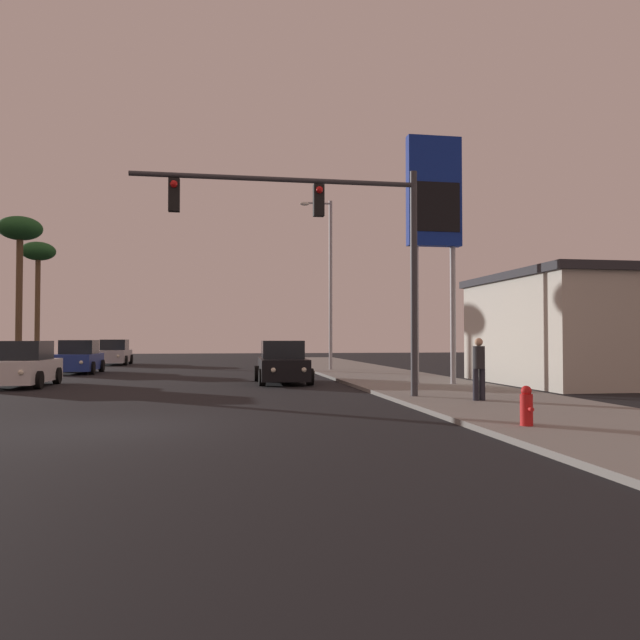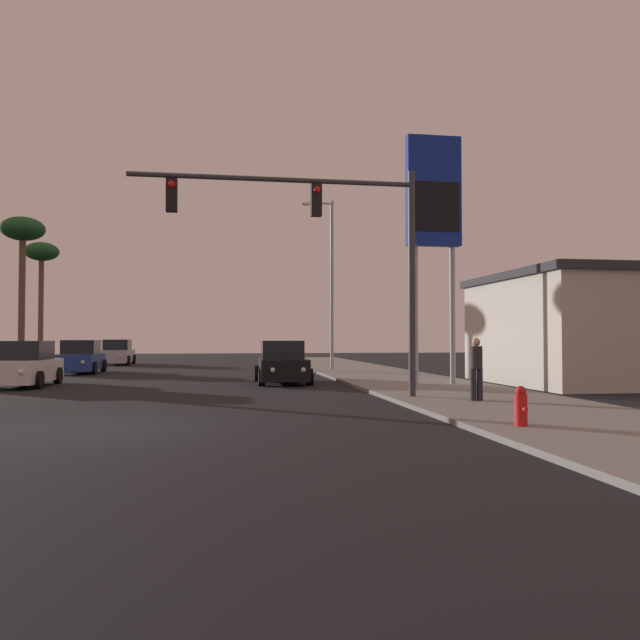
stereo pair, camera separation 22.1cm
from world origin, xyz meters
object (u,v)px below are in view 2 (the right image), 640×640
(gas_station_sign, at_px, (434,205))
(palm_tree_mid, at_px, (23,237))
(palm_tree_far, at_px, (41,258))
(traffic_light_mast, at_px, (332,233))
(car_white, at_px, (23,366))
(street_lamp, at_px, (329,275))
(car_black, at_px, (282,364))
(car_blue, at_px, (81,358))
(car_silver, at_px, (117,353))
(pedestrian_on_sidewalk, at_px, (476,366))
(fire_hydrant, at_px, (521,407))

(gas_station_sign, xyz_separation_m, palm_tree_mid, (-18.65, 15.45, 0.83))
(palm_tree_far, bearing_deg, traffic_light_mast, -61.96)
(car_white, bearing_deg, traffic_light_mast, 145.91)
(traffic_light_mast, xyz_separation_m, street_lamp, (2.60, 15.34, 0.35))
(street_lamp, distance_m, palm_tree_mid, 17.46)
(car_black, distance_m, car_blue, 12.76)
(car_silver, height_order, car_white, same)
(car_silver, distance_m, gas_station_sign, 26.92)
(street_lamp, distance_m, palm_tree_far, 23.51)
(pedestrian_on_sidewalk, distance_m, palm_tree_far, 37.37)
(car_blue, xyz_separation_m, palm_tree_far, (-5.69, 13.80, 6.74))
(car_white, distance_m, gas_station_sign, 16.19)
(car_blue, xyz_separation_m, fire_hydrant, (12.70, -22.08, -0.27))
(car_black, distance_m, pedestrian_on_sidewalk, 9.87)
(car_blue, distance_m, traffic_light_mast, 19.30)
(car_white, bearing_deg, fire_hydrant, 134.77)
(street_lamp, height_order, fire_hydrant, street_lamp)
(traffic_light_mast, height_order, gas_station_sign, gas_station_sign)
(car_silver, distance_m, street_lamp, 17.18)
(car_silver, distance_m, car_black, 21.00)
(street_lamp, relative_size, pedestrian_on_sidewalk, 5.39)
(car_white, height_order, traffic_light_mast, traffic_light_mast)
(fire_hydrant, bearing_deg, palm_tree_mid, 122.81)
(palm_tree_mid, bearing_deg, palm_tree_far, 99.65)
(car_silver, relative_size, pedestrian_on_sidewalk, 2.58)
(car_blue, distance_m, fire_hydrant, 25.47)
(traffic_light_mast, xyz_separation_m, palm_tree_mid, (-14.13, 19.73, 2.68))
(street_lamp, relative_size, palm_tree_far, 1.04)
(street_lamp, bearing_deg, car_blue, 177.37)
(fire_hydrant, distance_m, pedestrian_on_sidewalk, 4.82)
(gas_station_sign, height_order, fire_hydrant, gas_station_sign)
(street_lamp, height_order, palm_tree_far, street_lamp)
(car_black, height_order, gas_station_sign, gas_station_sign)
(car_white, xyz_separation_m, gas_station_sign, (14.81, -2.91, 5.86))
(fire_hydrant, bearing_deg, car_white, 133.91)
(car_black, bearing_deg, fire_hydrant, 105.32)
(gas_station_sign, bearing_deg, car_black, 149.29)
(palm_tree_mid, bearing_deg, car_white, -72.96)
(pedestrian_on_sidewalk, height_order, palm_tree_far, palm_tree_far)
(traffic_light_mast, height_order, palm_tree_mid, palm_tree_mid)
(car_black, bearing_deg, gas_station_sign, 151.16)
(car_blue, xyz_separation_m, pedestrian_on_sidewalk, (13.80, -17.42, 0.27))
(gas_station_sign, height_order, palm_tree_mid, gas_station_sign)
(gas_station_sign, distance_m, palm_tree_mid, 24.23)
(gas_station_sign, distance_m, fire_hydrant, 12.26)
(car_black, distance_m, fire_hydrant, 13.91)
(traffic_light_mast, bearing_deg, palm_tree_mid, 125.61)
(car_white, relative_size, pedestrian_on_sidewalk, 2.59)
(car_silver, distance_m, palm_tree_mid, 10.18)
(pedestrian_on_sidewalk, bearing_deg, street_lamp, 93.58)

